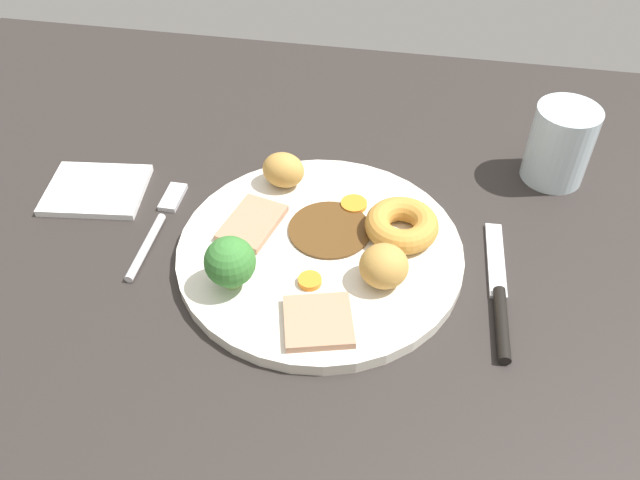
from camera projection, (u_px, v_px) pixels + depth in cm
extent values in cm
cube|color=#2B2623|center=(313.00, 250.00, 70.91)|extent=(120.00, 84.00, 3.60)
cylinder|color=silver|center=(320.00, 252.00, 67.19)|extent=(29.37, 29.37, 1.40)
cylinder|color=#563819|center=(330.00, 230.00, 68.31)|extent=(8.71, 8.71, 0.30)
cube|color=tan|center=(252.00, 223.00, 68.71)|extent=(6.63, 8.38, 0.80)
cube|color=tan|center=(318.00, 322.00, 59.25)|extent=(7.57, 7.47, 0.80)
torus|color=#C68938|center=(402.00, 225.00, 67.15)|extent=(7.65, 7.65, 2.60)
ellipsoid|color=#BC8C42|center=(283.00, 170.00, 72.61)|extent=(5.36, 4.66, 3.94)
ellipsoid|color=#BC8C42|center=(384.00, 266.00, 61.87)|extent=(4.84, 4.73, 4.22)
cylinder|color=orange|center=(354.00, 204.00, 71.08)|extent=(2.89, 2.89, 0.49)
cylinder|color=orange|center=(310.00, 281.00, 62.95)|extent=(2.31, 2.31, 0.61)
cylinder|color=#8CB766|center=(232.00, 280.00, 62.45)|extent=(1.46, 1.46, 1.52)
sphere|color=#387A33|center=(230.00, 262.00, 60.72)|extent=(4.91, 4.91, 4.91)
cylinder|color=silver|center=(146.00, 247.00, 68.08)|extent=(0.94, 9.50, 0.90)
cube|color=silver|center=(173.00, 197.00, 73.99)|extent=(2.02, 4.51, 0.60)
cylinder|color=black|center=(502.00, 324.00, 60.57)|extent=(1.54, 8.54, 1.20)
cube|color=silver|center=(496.00, 258.00, 67.23)|extent=(2.12, 10.56, 0.40)
cylinder|color=silver|center=(560.00, 144.00, 74.00)|extent=(7.14, 7.14, 9.20)
cube|color=white|center=(96.00, 190.00, 74.75)|extent=(11.99, 10.24, 0.80)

